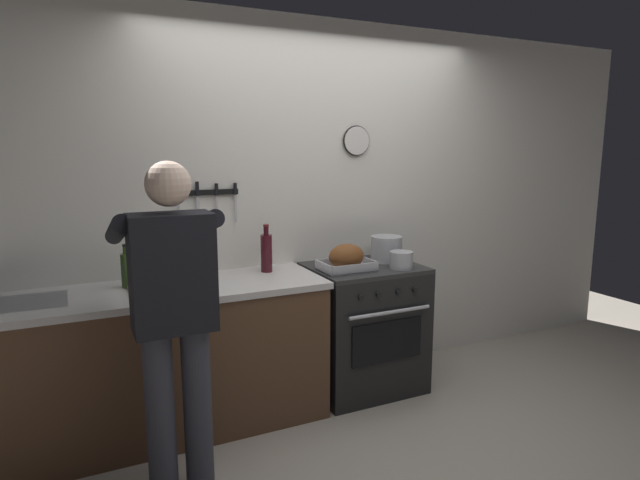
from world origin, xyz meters
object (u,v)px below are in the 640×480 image
(person_cook, at_px, (173,310))
(bottle_wine_red, at_px, (266,252))
(bottle_dish_soap, at_px, (165,266))
(saucepan, at_px, (401,260))
(cutting_board, at_px, (161,287))
(stock_pot, at_px, (386,249))
(roasting_pan, at_px, (346,258))
(bottle_olive_oil, at_px, (127,269))
(stove, at_px, (363,327))

(person_cook, relative_size, bottle_wine_red, 5.22)
(person_cook, bearing_deg, bottle_dish_soap, -20.14)
(saucepan, distance_m, cutting_board, 1.58)
(stock_pot, bearing_deg, bottle_dish_soap, 177.37)
(cutting_board, height_order, bottle_dish_soap, bottle_dish_soap)
(saucepan, bearing_deg, person_cook, -164.25)
(roasting_pan, bearing_deg, bottle_wine_red, 158.24)
(bottle_dish_soap, relative_size, bottle_wine_red, 0.75)
(saucepan, height_order, bottle_dish_soap, bottle_dish_soap)
(saucepan, relative_size, bottle_olive_oil, 0.62)
(stove, distance_m, bottle_dish_soap, 1.45)
(person_cook, relative_size, stock_pot, 7.32)
(bottle_wine_red, bearing_deg, cutting_board, -168.40)
(person_cook, bearing_deg, stove, -79.65)
(saucepan, relative_size, cutting_board, 0.45)
(person_cook, distance_m, bottle_olive_oil, 0.75)
(bottle_wine_red, bearing_deg, bottle_dish_soap, 179.15)
(stove, bearing_deg, stock_pot, 16.48)
(person_cook, relative_size, bottle_olive_oil, 6.38)
(person_cook, distance_m, cutting_board, 0.61)
(saucepan, bearing_deg, bottle_dish_soap, 168.37)
(roasting_pan, bearing_deg, stock_pot, 18.69)
(bottle_olive_oil, bearing_deg, roasting_pan, -7.24)
(bottle_wine_red, bearing_deg, person_cook, -134.50)
(stove, bearing_deg, saucepan, -43.11)
(saucepan, bearing_deg, stove, 136.89)
(stock_pot, height_order, cutting_board, stock_pot)
(stock_pot, xyz_separation_m, bottle_dish_soap, (-1.55, 0.07, 0.01))
(person_cook, bearing_deg, bottle_wine_red, -58.06)
(cutting_board, relative_size, bottle_dish_soap, 1.50)
(person_cook, bearing_deg, cutting_board, -17.06)
(stove, height_order, bottle_olive_oil, bottle_olive_oil)
(stove, height_order, cutting_board, cutting_board)
(person_cook, height_order, stock_pot, person_cook)
(roasting_pan, xyz_separation_m, bottle_olive_oil, (-1.38, 0.17, 0.03))
(roasting_pan, xyz_separation_m, stock_pot, (0.40, 0.14, 0.01))
(stock_pot, relative_size, bottle_olive_oil, 0.87)
(roasting_pan, bearing_deg, bottle_dish_soap, 169.78)
(roasting_pan, distance_m, stock_pot, 0.43)
(bottle_dish_soap, bearing_deg, stock_pot, -2.63)
(stock_pot, distance_m, bottle_olive_oil, 1.78)
(saucepan, bearing_deg, roasting_pan, 164.06)
(roasting_pan, height_order, stock_pot, stock_pot)
(person_cook, xyz_separation_m, roasting_pan, (1.24, 0.56, 0.03))
(bottle_dish_soap, bearing_deg, saucepan, -11.63)
(stove, distance_m, saucepan, 0.57)
(roasting_pan, xyz_separation_m, bottle_wine_red, (-0.50, 0.20, 0.05))
(stove, height_order, bottle_dish_soap, bottle_dish_soap)
(person_cook, height_order, bottle_wine_red, person_cook)
(bottle_olive_oil, relative_size, bottle_dish_soap, 1.09)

